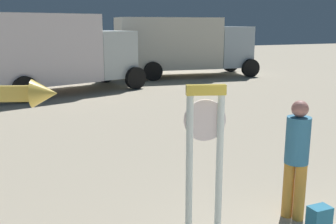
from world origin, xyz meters
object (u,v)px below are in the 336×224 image
object	(u,v)px
standing_clock	(204,163)
backpack	(318,223)
person_near_clock	(297,154)
box_truck_near	(50,51)
box_truck_far	(182,44)

from	to	relation	value
standing_clock	backpack	size ratio (longest dim) A/B	4.69
person_near_clock	box_truck_near	distance (m)	11.82
backpack	box_truck_far	size ratio (longest dim) A/B	0.06
box_truck_far	person_near_clock	bearing A→B (deg)	-109.26
box_truck_near	standing_clock	bearing A→B (deg)	-90.03
person_near_clock	backpack	xyz separation A→B (m)	(-0.09, -0.57, -0.71)
standing_clock	backpack	xyz separation A→B (m)	(1.64, 0.04, -1.04)
person_near_clock	box_truck_far	world-z (taller)	box_truck_far
box_truck_near	box_truck_far	world-z (taller)	box_truck_near
standing_clock	person_near_clock	world-z (taller)	standing_clock
person_near_clock	box_truck_far	size ratio (longest dim) A/B	0.23
box_truck_near	backpack	bearing A→B (deg)	-82.41
standing_clock	box_truck_near	size ratio (longest dim) A/B	0.30
box_truck_near	box_truck_far	xyz separation A→B (m)	(6.69, 2.55, -0.01)
backpack	box_truck_far	xyz separation A→B (m)	(5.06, 14.79, 1.40)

